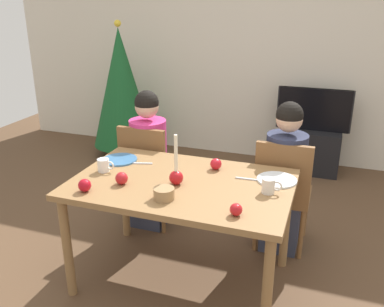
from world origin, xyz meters
name	(u,v)px	position (x,y,z in m)	size (l,w,h in m)	color
ground_plane	(183,278)	(0.00, 0.00, 0.00)	(7.68, 7.68, 0.00)	brown
back_wall	(261,48)	(0.00, 2.60, 1.30)	(6.40, 0.10, 2.60)	beige
dining_table	(182,193)	(0.00, 0.00, 0.67)	(1.40, 0.90, 0.75)	olive
chair_left	(148,170)	(-0.53, 0.61, 0.51)	(0.40, 0.40, 0.90)	brown
chair_right	(283,189)	(0.58, 0.61, 0.51)	(0.40, 0.40, 0.90)	brown
person_left_child	(149,162)	(-0.53, 0.64, 0.57)	(0.30, 0.30, 1.17)	#33384C
person_right_child	(284,180)	(0.58, 0.64, 0.57)	(0.30, 0.30, 1.17)	#33384C
tv_stand	(310,150)	(0.67, 2.30, 0.24)	(0.64, 0.40, 0.48)	black
tv	(314,109)	(0.67, 2.30, 0.71)	(0.79, 0.05, 0.46)	black
christmas_tree	(121,88)	(-1.54, 2.07, 0.84)	(0.74, 0.74, 1.61)	brown
candle_centerpiece	(176,174)	(-0.02, -0.05, 0.82)	(0.09, 0.09, 0.33)	red
plate_left	(120,160)	(-0.55, 0.20, 0.76)	(0.25, 0.25, 0.01)	teal
plate_right	(277,180)	(0.57, 0.21, 0.76)	(0.26, 0.26, 0.01)	silver
mug_left	(104,165)	(-0.55, -0.02, 0.79)	(0.12, 0.08, 0.09)	white
mug_right	(269,186)	(0.55, 0.02, 0.80)	(0.12, 0.08, 0.09)	silver
fork_left	(140,163)	(-0.39, 0.18, 0.75)	(0.18, 0.01, 0.01)	silver
fork_right	(249,179)	(0.40, 0.17, 0.75)	(0.18, 0.01, 0.01)	silver
bowl_walnuts	(164,194)	(-0.01, -0.26, 0.78)	(0.12, 0.12, 0.07)	#99754C
apple_near_candle	(236,210)	(0.43, -0.31, 0.79)	(0.07, 0.07, 0.07)	red
apple_by_left_plate	(216,164)	(0.15, 0.26, 0.79)	(0.08, 0.08, 0.08)	red
apple_by_right_mug	(122,178)	(-0.34, -0.16, 0.79)	(0.08, 0.08, 0.08)	red
apple_far_edge	(85,185)	(-0.51, -0.33, 0.79)	(0.08, 0.08, 0.08)	#B00F1C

